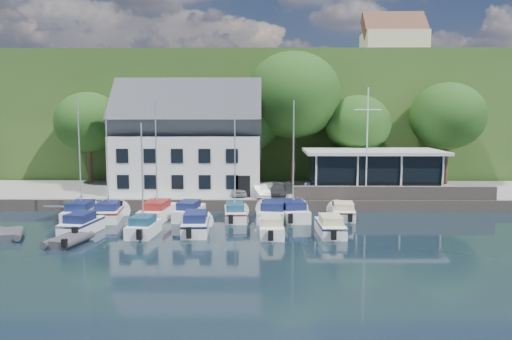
% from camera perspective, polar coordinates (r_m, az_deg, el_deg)
% --- Properties ---
extents(ground, '(180.00, 180.00, 0.00)m').
position_cam_1_polar(ground, '(33.69, 0.27, -8.33)').
color(ground, black).
rests_on(ground, ground).
extents(quay, '(60.00, 13.00, 1.00)m').
position_cam_1_polar(quay, '(50.73, 0.43, -2.76)').
color(quay, gray).
rests_on(quay, ground).
extents(quay_face, '(60.00, 0.30, 1.00)m').
position_cam_1_polar(quay_face, '(44.33, 0.38, -4.09)').
color(quay_face, '#70635A').
rests_on(quay_face, ground).
extents(hillside, '(160.00, 75.00, 16.00)m').
position_cam_1_polar(hillside, '(94.59, 0.57, 6.05)').
color(hillside, '#2A491B').
rests_on(hillside, ground).
extents(field_patch, '(50.00, 30.00, 0.30)m').
position_cam_1_polar(field_patch, '(103.16, 5.11, 10.58)').
color(field_patch, '#616B35').
rests_on(field_patch, hillside).
extents(farmhouse, '(10.40, 7.00, 8.20)m').
position_cam_1_polar(farmhouse, '(88.10, 15.45, 13.69)').
color(farmhouse, beige).
rests_on(farmhouse, hillside).
extents(harbor_building, '(14.40, 8.20, 8.70)m').
position_cam_1_polar(harbor_building, '(49.72, -7.68, 2.63)').
color(harbor_building, silver).
rests_on(harbor_building, quay).
extents(club_pavilion, '(13.20, 7.20, 4.10)m').
position_cam_1_polar(club_pavilion, '(50.07, 13.11, -0.10)').
color(club_pavilion, black).
rests_on(club_pavilion, quay).
extents(seawall, '(18.00, 0.50, 1.20)m').
position_cam_1_polar(seawall, '(46.06, 15.51, -2.54)').
color(seawall, '#70635A').
rests_on(seawall, quay).
extents(gangway, '(1.20, 6.00, 1.40)m').
position_cam_1_polar(gangway, '(45.64, -20.90, -4.85)').
color(gangway, silver).
rests_on(gangway, ground).
extents(car_silver, '(2.11, 3.67, 1.18)m').
position_cam_1_polar(car_silver, '(46.66, -2.20, -2.21)').
color(car_silver, '#B2B2B7').
rests_on(car_silver, quay).
extents(car_white, '(2.05, 3.68, 1.15)m').
position_cam_1_polar(car_white, '(45.86, 0.43, -2.38)').
color(car_white, silver).
rests_on(car_white, quay).
extents(car_dgrey, '(1.87, 3.94, 1.11)m').
position_cam_1_polar(car_dgrey, '(46.38, 2.55, -2.31)').
color(car_dgrey, '#303136').
rests_on(car_dgrey, quay).
extents(car_blue, '(1.68, 4.06, 1.38)m').
position_cam_1_polar(car_blue, '(47.25, 7.27, -2.03)').
color(car_blue, '#2A4F82').
rests_on(car_blue, quay).
extents(flagpole, '(2.39, 0.20, 9.97)m').
position_cam_1_polar(flagpole, '(46.16, 12.57, 3.04)').
color(flagpole, silver).
rests_on(flagpole, quay).
extents(tree_0, '(7.32, 7.32, 10.01)m').
position_cam_1_polar(tree_0, '(57.93, -18.54, 3.53)').
color(tree_0, '#163610').
rests_on(tree_0, quay).
extents(tree_1, '(7.97, 7.97, 10.89)m').
position_cam_1_polar(tree_1, '(56.35, -12.95, 4.07)').
color(tree_1, '#163610').
rests_on(tree_1, quay).
extents(tree_2, '(7.16, 7.16, 9.78)m').
position_cam_1_polar(tree_2, '(54.67, -1.23, 3.59)').
color(tree_2, '#163610').
rests_on(tree_2, quay).
extents(tree_3, '(10.51, 10.51, 14.37)m').
position_cam_1_polar(tree_3, '(54.94, 4.26, 5.98)').
color(tree_3, '#163610').
rests_on(tree_3, quay).
extents(tree_4, '(7.05, 7.05, 9.64)m').
position_cam_1_polar(tree_4, '(55.14, 11.54, 3.41)').
color(tree_4, '#163610').
rests_on(tree_4, quay).
extents(tree_5, '(8.05, 8.05, 11.00)m').
position_cam_1_polar(tree_5, '(57.97, 20.98, 3.93)').
color(tree_5, '#163610').
rests_on(tree_5, quay).
extents(boat_r1_0, '(2.17, 6.67, 9.55)m').
position_cam_1_polar(boat_r1_0, '(42.53, -19.50, 0.91)').
color(boat_r1_0, white).
rests_on(boat_r1_0, ground).
extents(boat_r1_1, '(2.83, 6.15, 9.28)m').
position_cam_1_polar(boat_r1_1, '(41.88, -16.63, 0.75)').
color(boat_r1_1, white).
rests_on(boat_r1_1, ground).
extents(boat_r1_2, '(2.86, 7.26, 9.50)m').
position_cam_1_polar(boat_r1_2, '(41.26, -11.33, 0.96)').
color(boat_r1_2, white).
rests_on(boat_r1_2, ground).
extents(boat_r1_3, '(2.73, 6.40, 1.52)m').
position_cam_1_polar(boat_r1_3, '(41.47, -7.63, -4.52)').
color(boat_r1_3, white).
rests_on(boat_r1_3, ground).
extents(boat_r1_4, '(2.34, 6.24, 8.69)m').
position_cam_1_polar(boat_r1_4, '(40.21, -2.43, 0.36)').
color(boat_r1_4, white).
rests_on(boat_r1_4, ground).
extents(boat_r1_5, '(3.21, 7.36, 1.56)m').
position_cam_1_polar(boat_r1_5, '(40.82, 2.00, -4.60)').
color(boat_r1_5, white).
rests_on(boat_r1_5, ground).
extents(boat_r1_6, '(3.10, 7.00, 9.53)m').
position_cam_1_polar(boat_r1_6, '(40.58, 4.29, 1.00)').
color(boat_r1_6, white).
rests_on(boat_r1_6, ground).
extents(boat_r1_7, '(2.55, 5.75, 1.39)m').
position_cam_1_polar(boat_r1_7, '(41.87, 9.92, -4.54)').
color(boat_r1_7, white).
rests_on(boat_r1_7, ground).
extents(boat_r2_0, '(2.76, 5.82, 1.54)m').
position_cam_1_polar(boat_r2_0, '(38.32, -19.33, -5.71)').
color(boat_r2_0, white).
rests_on(boat_r2_0, ground).
extents(boat_r2_1, '(2.27, 5.24, 8.86)m').
position_cam_1_polar(boat_r2_1, '(35.84, -12.87, -0.40)').
color(boat_r2_1, white).
rests_on(boat_r2_1, ground).
extents(boat_r2_2, '(2.37, 6.74, 1.57)m').
position_cam_1_polar(boat_r2_2, '(36.66, -6.88, -5.91)').
color(boat_r2_2, white).
rests_on(boat_r2_2, ground).
extents(boat_r2_3, '(2.00, 5.97, 1.40)m').
position_cam_1_polar(boat_r2_3, '(35.69, 1.73, -6.34)').
color(boat_r2_3, white).
rests_on(boat_r2_3, ground).
extents(boat_r2_4, '(2.06, 6.01, 1.42)m').
position_cam_1_polar(boat_r2_4, '(36.26, 8.49, -6.19)').
color(boat_r2_4, white).
rests_on(boat_r2_4, ground).
extents(dinghy_0, '(2.90, 3.60, 0.73)m').
position_cam_1_polar(dinghy_0, '(38.89, -26.35, -6.46)').
color(dinghy_0, '#343338').
rests_on(dinghy_0, ground).
extents(dinghy_1, '(2.62, 3.60, 0.76)m').
position_cam_1_polar(dinghy_1, '(35.43, -20.67, -7.39)').
color(dinghy_1, '#343338').
rests_on(dinghy_1, ground).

